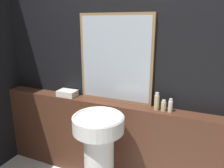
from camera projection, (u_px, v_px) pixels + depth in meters
wall_back at (118, 66)px, 2.18m from camera, size 8.00×0.06×2.50m
vanity_counter at (114, 143)px, 2.30m from camera, size 2.66×0.17×0.89m
pedestal_sink at (99, 153)px, 1.93m from camera, size 0.44×0.44×0.92m
mirror at (115, 59)px, 2.12m from camera, size 0.75×0.03×0.86m
towel_stack at (67, 93)px, 2.38m from camera, size 0.20×0.14×0.06m
shampoo_bottle at (157, 102)px, 1.99m from camera, size 0.05×0.05×0.17m
conditioner_bottle at (164, 106)px, 1.98m from camera, size 0.05×0.05×0.10m
lotion_bottle at (170, 106)px, 1.95m from camera, size 0.04×0.04×0.12m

